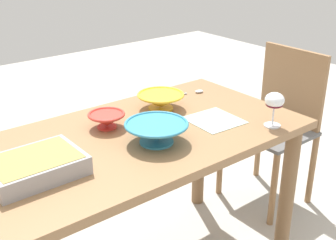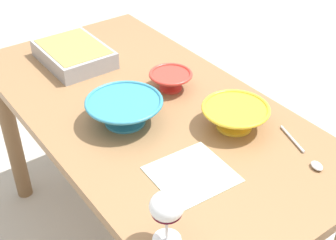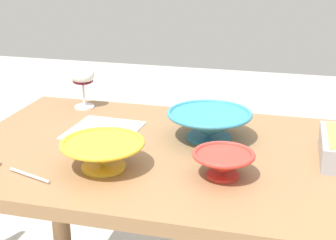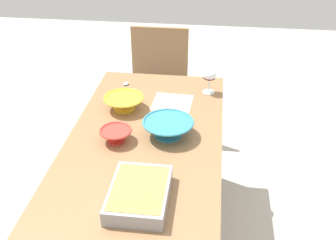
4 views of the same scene
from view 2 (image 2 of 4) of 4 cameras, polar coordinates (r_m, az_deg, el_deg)
dining_table at (r=1.69m, az=-2.42°, el=-1.67°), size 1.46×0.76×0.76m
wine_glass at (r=1.09m, az=-0.16°, el=-10.85°), size 0.08×0.08×0.15m
casserole_dish at (r=1.92m, az=-11.43°, el=8.00°), size 0.31×0.23×0.07m
mixing_bowl at (r=1.51m, az=8.19°, el=0.55°), size 0.22×0.22×0.08m
small_bowl at (r=1.52m, az=-5.33°, el=1.26°), size 0.25×0.25×0.09m
serving_bowl at (r=1.69m, az=0.33°, el=4.94°), size 0.16×0.16×0.07m
serving_spoon at (r=1.45m, az=16.75°, el=-4.30°), size 0.22×0.09×0.01m
napkin at (r=1.34m, az=2.92°, el=-6.61°), size 0.22×0.23×0.00m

